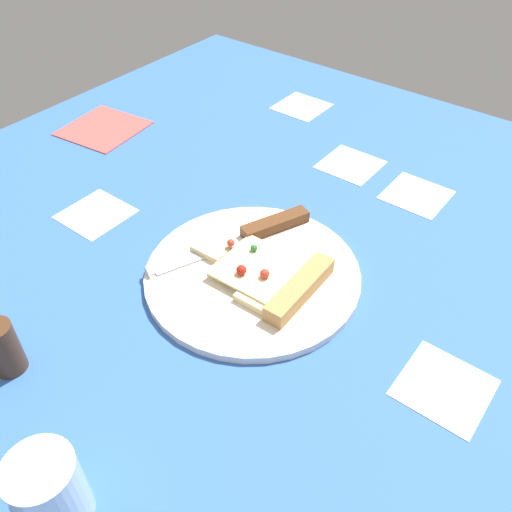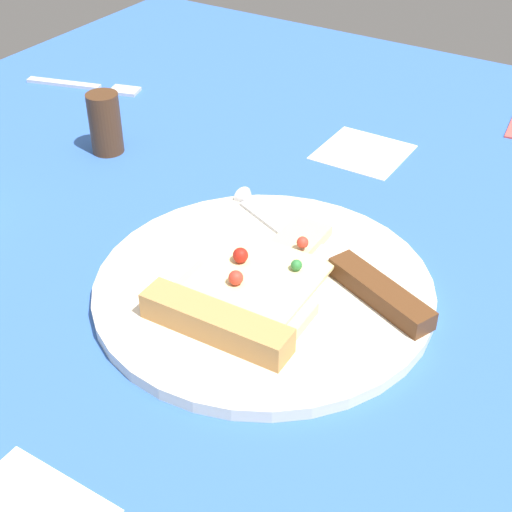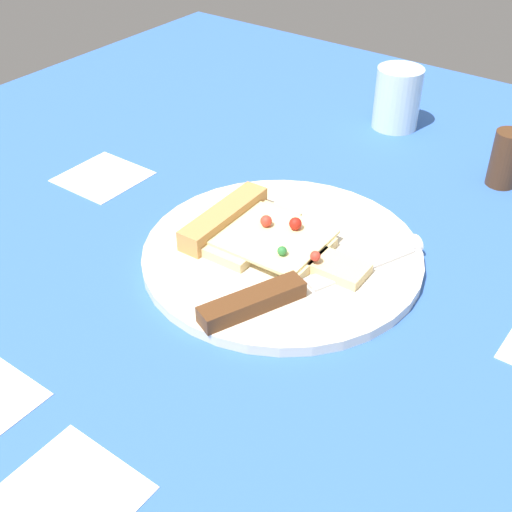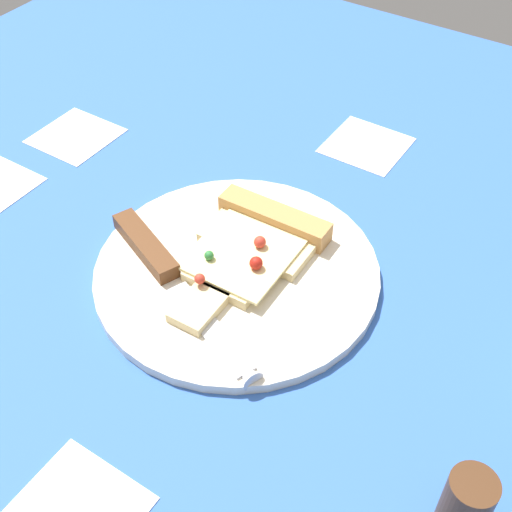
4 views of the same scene
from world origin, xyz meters
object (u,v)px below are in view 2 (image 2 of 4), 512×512
at_px(pizza_slice, 246,293).
at_px(knife, 342,266).
at_px(pepper_shaker, 105,123).
at_px(fork, 89,85).
at_px(plate, 263,289).

distance_m(pizza_slice, knife, 0.09).
bearing_deg(pepper_shaker, fork, -130.92).
xyz_separation_m(pizza_slice, pepper_shaker, (-0.15, -0.27, 0.01)).
xyz_separation_m(pizza_slice, knife, (-0.07, 0.05, -0.00)).
xyz_separation_m(plate, pepper_shaker, (-0.12, -0.27, 0.03)).
relative_size(plate, pepper_shaker, 4.17).
bearing_deg(pepper_shaker, plate, 65.76).
bearing_deg(pepper_shaker, knife, 76.80).
distance_m(knife, fork, 0.49).
xyz_separation_m(plate, fork, (-0.24, -0.41, -0.00)).
relative_size(knife, fork, 1.51).
height_order(plate, knife, knife).
bearing_deg(knife, pizza_slice, 170.89).
relative_size(plate, pizza_slice, 1.57).
bearing_deg(knife, fork, 89.74).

